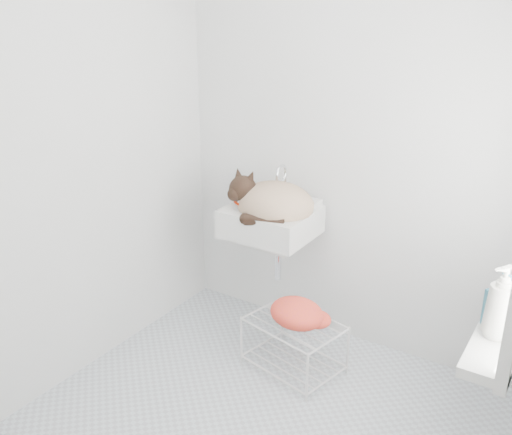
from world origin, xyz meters
The scene contains 12 objects.
floor centered at (0.00, 0.00, 0.00)m, with size 2.20×2.00×0.02m, color silver.
back_wall centered at (0.00, 1.00, 1.25)m, with size 2.20×0.02×2.50m, color white.
left_wall centered at (-1.10, 0.00, 1.25)m, with size 0.02×2.00×2.50m, color white.
windowsill centered at (1.01, 0.20, 0.83)m, with size 0.16×0.88×0.04m, color white.
sink centered at (-0.38, 0.74, 0.85)m, with size 0.50×0.44×0.20m, color silver.
faucet centered at (-0.38, 0.92, 0.99)m, with size 0.18×0.13×0.18m, color silver, non-canonical shape.
cat centered at (-0.37, 0.72, 0.89)m, with size 0.48×0.39×0.30m.
wire_rack centered at (-0.08, 0.51, 0.15)m, with size 0.50×0.35×0.30m, color silver.
towel centered at (-0.06, 0.50, 0.33)m, with size 0.33×0.23×0.13m, color #F55C07.
bottle_a centered at (1.00, 0.03, 0.85)m, with size 0.09×0.09×0.24m, color silver.
bottle_b centered at (1.00, 0.10, 0.85)m, with size 0.10×0.10×0.22m, color teal.
bottle_c centered at (1.00, 0.33, 0.85)m, with size 0.12×0.12×0.15m, color silver.
Camera 1 is at (1.21, -1.90, 1.97)m, focal length 39.21 mm.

